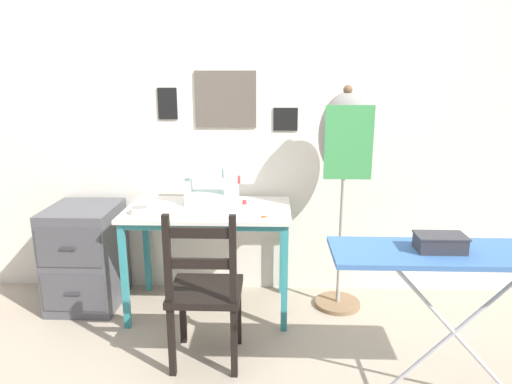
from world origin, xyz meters
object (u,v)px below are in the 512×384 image
Objects in this scene: filing_cabinet at (86,256)px; dress_form at (345,147)px; wooden_chair at (205,292)px; storage_box at (440,243)px; sewing_machine at (215,186)px; ironing_board at (463,260)px; thread_spool_near_machine at (245,202)px; scissors at (269,217)px; fabric_bowl at (140,210)px.

dress_form reaches higher than filing_cabinet.
wooden_chair is 4.12× the size of storage_box.
sewing_machine is 1.64m from ironing_board.
ironing_board is (1.28, -1.03, -0.09)m from sewing_machine.
ironing_board is (1.07, -1.01, 0.01)m from thread_spool_near_machine.
ironing_board is 5.40× the size of storage_box.
scissors is 1.08m from storage_box.
fabric_bowl is 3.38× the size of thread_spool_near_machine.
fabric_bowl is (-0.46, -0.24, -0.10)m from sewing_machine.
sewing_machine is 1.66× the size of storage_box.
storage_box is at bearing -15.12° from wooden_chair.
sewing_machine is 2.52× the size of scissors.
storage_box reaches higher than filing_cabinet.
dress_form is at bearing 9.07° from fabric_bowl.
dress_form is at bearing -1.51° from thread_spool_near_machine.
thread_spool_near_machine reaches higher than scissors.
filing_cabinet is (-0.47, 0.20, -0.40)m from fabric_bowl.
sewing_machine is at bearing 141.89° from scissors.
sewing_machine is 0.52× the size of filing_cabinet.
scissors is 1.16m from ironing_board.
fabric_bowl is 0.11× the size of ironing_board.
storage_box is (2.09, -0.98, 0.50)m from filing_cabinet.
storage_box is at bearing -41.36° from sewing_machine.
sewing_machine is 0.49m from scissors.
wooden_chair is at bearing -104.51° from thread_spool_near_machine.
sewing_machine is 0.24× the size of dress_form.
thread_spool_near_machine is 0.80m from wooden_chair.
scissors is at bearing -3.49° from fabric_bowl.
sewing_machine reaches higher than storage_box.
thread_spool_near_machine is at bearing 136.65° from ironing_board.
dress_form reaches higher than storage_box.
wooden_chair reaches higher than storage_box.
storage_box is (0.96, -1.01, 0.10)m from thread_spool_near_machine.
storage_box reaches higher than thread_spool_near_machine.
fabric_bowl is 0.90× the size of scissors.
storage_box is (-0.11, 0.00, 0.08)m from ironing_board.
ironing_board is at bearing -38.78° from sewing_machine.
filing_cabinet is (-0.92, -0.05, -0.51)m from sewing_machine.
fabric_bowl is at bearing -170.93° from dress_form.
scissors is 0.66× the size of storage_box.
ironing_board is at bearing -24.00° from filing_cabinet.
fabric_bowl reaches higher than scissors.
fabric_bowl is 0.14× the size of wooden_chair.
thread_spool_near_machine is at bearing 75.49° from wooden_chair.
wooden_chair is (-0.18, -0.70, -0.33)m from thread_spool_near_machine.
thread_spool_near_machine is at bearing 133.50° from storage_box.
thread_spool_near_machine is 0.03× the size of dress_form.
filing_cabinet is at bearing 157.05° from fabric_bowl.
dress_form is 1.14m from ironing_board.
ironing_board is at bearing -39.06° from scissors.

